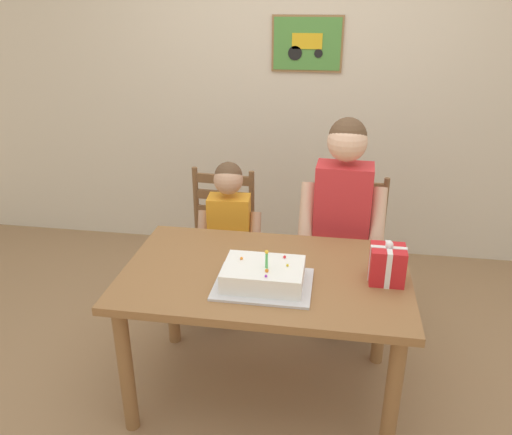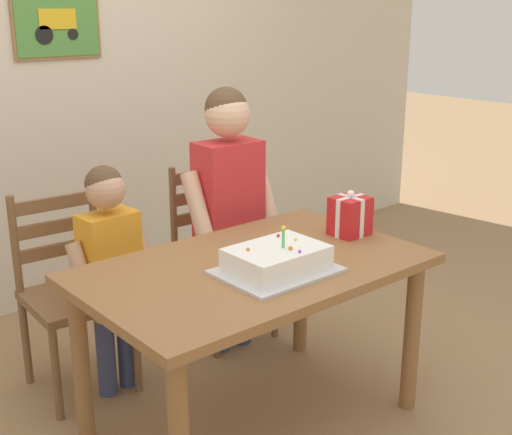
{
  "view_description": "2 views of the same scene",
  "coord_description": "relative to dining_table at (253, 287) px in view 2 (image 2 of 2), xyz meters",
  "views": [
    {
      "loc": [
        0.29,
        -2.12,
        1.95
      ],
      "look_at": [
        -0.05,
        0.05,
        0.99
      ],
      "focal_mm": 35.88,
      "sensor_mm": 36.0,
      "label": 1
    },
    {
      "loc": [
        -1.62,
        -1.94,
        1.71
      ],
      "look_at": [
        -0.01,
        -0.03,
        0.93
      ],
      "focal_mm": 47.72,
      "sensor_mm": 36.0,
      "label": 2
    }
  ],
  "objects": [
    {
      "name": "child_older",
      "position": [
        0.36,
        0.61,
        0.19
      ],
      "size": [
        0.49,
        0.28,
        1.35
      ],
      "color": "#38426B",
      "rests_on": "ground"
    },
    {
      "name": "chair_left",
      "position": [
        -0.42,
        0.78,
        -0.16
      ],
      "size": [
        0.44,
        0.44,
        0.92
      ],
      "color": "brown",
      "rests_on": "ground"
    },
    {
      "name": "gift_box_red_large",
      "position": [
        0.56,
        0.0,
        0.19
      ],
      "size": [
        0.16,
        0.15,
        0.21
      ],
      "color": "red",
      "rests_on": "dining_table"
    },
    {
      "name": "chair_right",
      "position": [
        0.42,
        0.78,
        -0.16
      ],
      "size": [
        0.44,
        0.44,
        0.92
      ],
      "color": "brown",
      "rests_on": "ground"
    },
    {
      "name": "birthday_cake",
      "position": [
        0.01,
        -0.13,
        0.15
      ],
      "size": [
        0.44,
        0.34,
        0.19
      ],
      "color": "silver",
      "rests_on": "dining_table"
    },
    {
      "name": "ground_plane",
      "position": [
        0.0,
        0.0,
        -0.63
      ],
      "size": [
        20.0,
        20.0,
        0.0
      ],
      "primitive_type": "plane",
      "color": "#997551"
    },
    {
      "name": "child_younger",
      "position": [
        -0.31,
        0.61,
        0.02
      ],
      "size": [
        0.4,
        0.23,
        1.07
      ],
      "color": "#38426B",
      "rests_on": "ground"
    },
    {
      "name": "back_wall",
      "position": [
        0.0,
        1.79,
        0.67
      ],
      "size": [
        6.4,
        0.11,
        2.6
      ],
      "color": "beige",
      "rests_on": "ground"
    },
    {
      "name": "dining_table",
      "position": [
        0.0,
        0.0,
        0.0
      ],
      "size": [
        1.37,
        0.85,
        0.73
      ],
      "color": "olive",
      "rests_on": "ground"
    }
  ]
}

